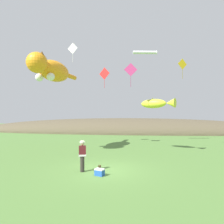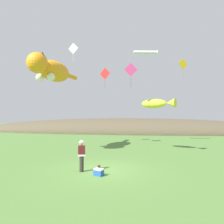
% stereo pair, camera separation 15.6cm
% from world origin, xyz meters
% --- Properties ---
extents(ground_plane, '(120.00, 120.00, 0.00)m').
position_xyz_m(ground_plane, '(0.00, 0.00, 0.00)').
color(ground_plane, '#517A38').
extents(distant_hill_ridge, '(60.19, 11.82, 5.34)m').
position_xyz_m(distant_hill_ridge, '(0.00, 26.28, 0.00)').
color(distant_hill_ridge, brown).
rests_on(distant_hill_ridge, ground).
extents(festival_attendant, '(0.48, 0.37, 1.77)m').
position_xyz_m(festival_attendant, '(-1.15, -0.49, 0.95)').
color(festival_attendant, '#332D28').
rests_on(festival_attendant, ground).
extents(kite_spool, '(0.13, 0.22, 0.22)m').
position_xyz_m(kite_spool, '(-0.30, 0.33, 0.11)').
color(kite_spool, olive).
rests_on(kite_spool, ground).
extents(picnic_cooler, '(0.58, 0.49, 0.36)m').
position_xyz_m(picnic_cooler, '(-0.04, -1.07, 0.18)').
color(picnic_cooler, blue).
rests_on(picnic_cooler, ground).
extents(kite_giant_cat, '(2.70, 7.20, 2.20)m').
position_xyz_m(kite_giant_cat, '(-5.68, 5.32, 7.26)').
color(kite_giant_cat, orange).
extents(kite_fish_windsock, '(3.20, 2.20, 0.97)m').
position_xyz_m(kite_fish_windsock, '(3.76, 6.65, 4.29)').
color(kite_fish_windsock, yellow).
extents(kite_tube_streamer, '(2.70, 0.79, 0.44)m').
position_xyz_m(kite_tube_streamer, '(2.89, 10.83, 10.25)').
color(kite_tube_streamer, white).
extents(kite_diamond_red, '(1.19, 0.55, 2.20)m').
position_xyz_m(kite_diamond_red, '(-1.44, 9.11, 7.61)').
color(kite_diamond_red, red).
extents(kite_diamond_gold, '(0.96, 0.56, 1.99)m').
position_xyz_m(kite_diamond_gold, '(6.39, 8.55, 8.22)').
color(kite_diamond_gold, yellow).
extents(kite_diamond_pink, '(1.11, 0.22, 2.02)m').
position_xyz_m(kite_diamond_pink, '(1.44, 5.19, 7.05)').
color(kite_diamond_pink, '#E53F8C').
extents(kite_diamond_white, '(1.13, 0.25, 2.05)m').
position_xyz_m(kite_diamond_white, '(-4.74, 8.57, 10.24)').
color(kite_diamond_white, white).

